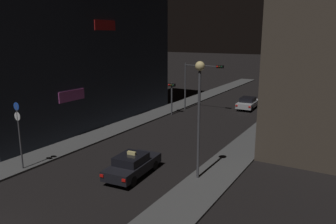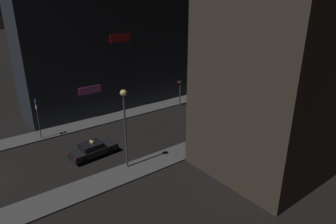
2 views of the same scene
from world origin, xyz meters
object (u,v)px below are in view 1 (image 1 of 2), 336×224
at_px(traffic_light_overhead, 199,77).
at_px(sign_pole_left, 19,130).
at_px(traffic_light_left_kerb, 172,92).
at_px(far_car, 248,103).
at_px(street_lamp_near_block, 199,96).
at_px(taxi, 132,165).

xyz_separation_m(traffic_light_overhead, sign_pole_left, (-2.45, -21.75, -1.25)).
distance_m(traffic_light_left_kerb, sign_pole_left, 18.55).
height_order(traffic_light_overhead, sign_pole_left, traffic_light_overhead).
height_order(far_car, traffic_light_overhead, traffic_light_overhead).
xyz_separation_m(traffic_light_left_kerb, sign_pole_left, (-0.66, -18.53, 0.16)).
distance_m(traffic_light_overhead, street_lamp_near_block, 19.15).
bearing_deg(taxi, street_lamp_near_block, 21.80).
bearing_deg(taxi, sign_pole_left, -156.58).
relative_size(taxi, sign_pole_left, 1.04).
relative_size(far_car, street_lamp_near_block, 0.64).
height_order(taxi, street_lamp_near_block, street_lamp_near_block).
relative_size(traffic_light_left_kerb, sign_pole_left, 0.82).
xyz_separation_m(taxi, traffic_light_overhead, (-4.27, 18.84, 3.26)).
bearing_deg(traffic_light_overhead, street_lamp_near_block, -65.06).
xyz_separation_m(taxi, far_car, (0.36, 22.87, -0.00)).
bearing_deg(traffic_light_left_kerb, sign_pole_left, -92.05).
xyz_separation_m(taxi, street_lamp_near_block, (3.79, 1.51, 4.45)).
bearing_deg(taxi, traffic_light_left_kerb, 111.18).
height_order(taxi, traffic_light_left_kerb, traffic_light_left_kerb).
distance_m(taxi, sign_pole_left, 7.59).
bearing_deg(traffic_light_overhead, traffic_light_left_kerb, -118.96).
distance_m(far_car, traffic_light_left_kerb, 9.85).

